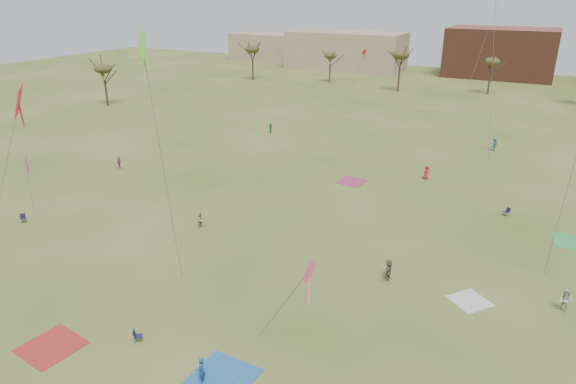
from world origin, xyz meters
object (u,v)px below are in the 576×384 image
at_px(camp_chair_left, 23,220).
at_px(camp_chair_center, 138,338).
at_px(flyer_near_right, 201,370).
at_px(camp_chair_right, 506,213).

xyz_separation_m(camp_chair_left, camp_chair_center, (22.53, -8.53, 0.00)).
distance_m(flyer_near_right, camp_chair_right, 35.44).
relative_size(camp_chair_left, camp_chair_center, 1.00).
relative_size(camp_chair_left, camp_chair_right, 1.00).
height_order(camp_chair_left, camp_chair_right, same).
xyz_separation_m(flyer_near_right, camp_chair_right, (13.22, 32.87, -0.57)).
distance_m(camp_chair_center, camp_chair_right, 37.07).
bearing_deg(flyer_near_right, camp_chair_center, -127.43).
bearing_deg(camp_chair_right, camp_chair_left, -105.56).
relative_size(camp_chair_center, camp_chair_right, 1.00).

